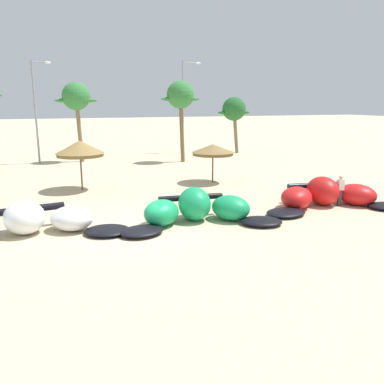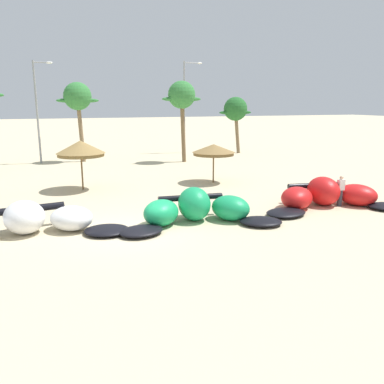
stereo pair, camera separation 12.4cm
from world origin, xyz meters
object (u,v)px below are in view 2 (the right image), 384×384
at_px(kite_left_of_center, 197,210).
at_px(beach_umbrella_near_palms, 214,150).
at_px(beach_umbrella_middle, 81,148).
at_px(kite_left, 26,224).
at_px(kite_center, 327,196).
at_px(person_near_kites, 340,191).
at_px(palm_center_right, 182,97).
at_px(lamppost_west_center, 38,107).
at_px(palm_right_of_gap, 236,110).
at_px(palm_center_left, 78,98).
at_px(lamppost_east_center, 186,102).

height_order(kite_left_of_center, beach_umbrella_near_palms, beach_umbrella_near_palms).
bearing_deg(beach_umbrella_middle, kite_left, -110.46).
xyz_separation_m(kite_left_of_center, kite_center, (7.39, 0.18, -0.01)).
distance_m(kite_left_of_center, person_near_kites, 8.12).
relative_size(palm_center_right, lamppost_west_center, 0.82).
relative_size(beach_umbrella_near_palms, person_near_kites, 1.77).
bearing_deg(palm_right_of_gap, kite_left, -133.32).
bearing_deg(kite_left_of_center, person_near_kites, 0.35).
bearing_deg(kite_left, palm_center_left, 78.44).
bearing_deg(beach_umbrella_middle, kite_left_of_center, -65.63).
distance_m(palm_center_right, lamppost_east_center, 7.05).
bearing_deg(beach_umbrella_middle, kite_center, -37.53).
height_order(kite_left, person_near_kites, person_near_kites).
distance_m(kite_left, palm_center_left, 22.01).
relative_size(kite_left, beach_umbrella_near_palms, 2.85).
xyz_separation_m(kite_left, lamppost_east_center, (15.67, 23.96, 4.81)).
xyz_separation_m(beach_umbrella_middle, palm_center_left, (1.19, 12.65, 3.14)).
distance_m(beach_umbrella_near_palms, palm_right_of_gap, 16.72).
bearing_deg(beach_umbrella_near_palms, lamppost_west_center, 128.06).
distance_m(kite_left, kite_left_of_center, 7.20).
bearing_deg(beach_umbrella_near_palms, beach_umbrella_middle, 174.92).
xyz_separation_m(kite_left_of_center, palm_right_of_gap, (13.21, 22.28, 3.98)).
height_order(kite_left, palm_right_of_gap, palm_right_of_gap).
relative_size(kite_center, palm_center_left, 1.13).
height_order(beach_umbrella_near_palms, palm_center_left, palm_center_left).
xyz_separation_m(beach_umbrella_near_palms, palm_center_right, (1.27, 9.94, 3.59)).
xyz_separation_m(kite_left, beach_umbrella_middle, (3.10, 8.31, 2.05)).
bearing_deg(palm_center_right, beach_umbrella_middle, -136.91).
bearing_deg(lamppost_east_center, kite_left, -123.19).
relative_size(palm_right_of_gap, lamppost_east_center, 0.62).
relative_size(palm_center_left, lamppost_west_center, 0.80).
xyz_separation_m(kite_left_of_center, palm_center_right, (5.75, 18.16, 5.24)).
bearing_deg(person_near_kites, palm_center_right, 97.44).
height_order(kite_center, beach_umbrella_middle, beach_umbrella_middle).
bearing_deg(beach_umbrella_middle, lamppost_east_center, 51.23).
bearing_deg(lamppost_west_center, palm_right_of_gap, 1.16).
height_order(kite_left_of_center, lamppost_east_center, lamppost_east_center).
relative_size(beach_umbrella_middle, palm_center_left, 0.43).
bearing_deg(beach_umbrella_near_palms, kite_center, -70.06).
distance_m(beach_umbrella_near_palms, person_near_kites, 9.06).
bearing_deg(lamppost_west_center, palm_center_left, -4.43).
height_order(kite_center, palm_center_right, palm_center_right).
bearing_deg(palm_center_left, person_near_kites, -63.00).
xyz_separation_m(kite_left, palm_center_left, (4.29, 20.96, 5.19)).
height_order(person_near_kites, lamppost_west_center, lamppost_west_center).
distance_m(beach_umbrella_near_palms, lamppost_east_center, 17.18).
height_order(beach_umbrella_middle, palm_center_right, palm_center_right).
bearing_deg(person_near_kites, palm_right_of_gap, 77.09).
height_order(kite_left_of_center, palm_right_of_gap, palm_right_of_gap).
relative_size(kite_center, palm_center_right, 1.11).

